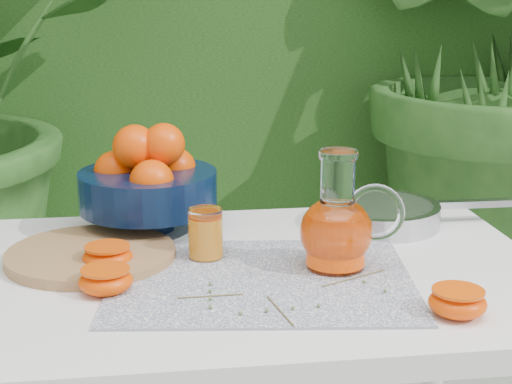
{
  "coord_description": "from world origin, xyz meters",
  "views": [
    {
      "loc": [
        -0.08,
        -1.31,
        1.23
      ],
      "look_at": [
        0.1,
        -0.04,
        0.88
      ],
      "focal_mm": 55.0,
      "sensor_mm": 36.0,
      "label": 1
    }
  ],
  "objects": [
    {
      "name": "fruit_bowl",
      "position": [
        -0.09,
        0.19,
        0.85
      ],
      "size": [
        0.3,
        0.3,
        0.21
      ],
      "color": "black",
      "rests_on": "white_table"
    },
    {
      "name": "placemat",
      "position": [
        0.1,
        -0.12,
        0.75
      ],
      "size": [
        0.53,
        0.44,
        0.0
      ],
      "primitive_type": "cube",
      "rotation": [
        0.0,
        0.0,
        -0.12
      ],
      "color": "#0B1841",
      "rests_on": "white_table"
    },
    {
      "name": "potted_plant_right",
      "position": [
        1.04,
        1.29,
        1.0
      ],
      "size": [
        2.77,
        2.77,
        2.0
      ],
      "primitive_type": "imported",
      "rotation": [
        0.0,
        0.0,
        2.16
      ],
      "color": "#23511B",
      "rests_on": "ground"
    },
    {
      "name": "orange_halves",
      "position": [
        0.02,
        -0.15,
        0.77
      ],
      "size": [
        0.62,
        0.37,
        0.04
      ],
      "color": "#FF3302",
      "rests_on": "white_table"
    },
    {
      "name": "white_table",
      "position": [
        0.1,
        -0.06,
        0.67
      ],
      "size": [
        1.0,
        0.7,
        0.75
      ],
      "color": "white",
      "rests_on": "ground"
    },
    {
      "name": "saute_pan",
      "position": [
        0.38,
        0.15,
        0.77
      ],
      "size": [
        0.42,
        0.24,
        0.05
      ],
      "color": "#ABACB0",
      "rests_on": "white_table"
    },
    {
      "name": "cutting_board",
      "position": [
        -0.19,
        0.02,
        0.76
      ],
      "size": [
        0.34,
        0.34,
        0.02
      ],
      "primitive_type": "cylinder",
      "rotation": [
        0.0,
        0.0,
        0.16
      ],
      "color": "#A37449",
      "rests_on": "white_table"
    },
    {
      "name": "thyme_sprigs",
      "position": [
        0.12,
        -0.19,
        0.76
      ],
      "size": [
        0.35,
        0.24,
        0.01
      ],
      "color": "brown",
      "rests_on": "white_table"
    },
    {
      "name": "juice_tumbler",
      "position": [
        0.01,
        -0.0,
        0.8
      ],
      "size": [
        0.07,
        0.07,
        0.09
      ],
      "color": "white",
      "rests_on": "white_table"
    },
    {
      "name": "juice_pitcher",
      "position": [
        0.23,
        -0.09,
        0.82
      ],
      "size": [
        0.19,
        0.16,
        0.2
      ],
      "color": "white",
      "rests_on": "white_table"
    }
  ]
}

